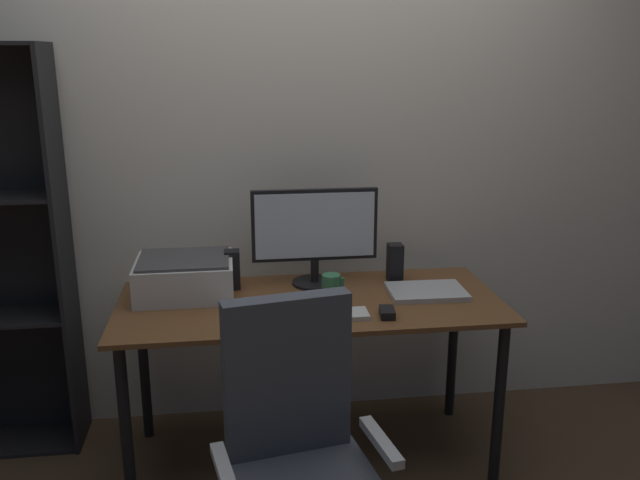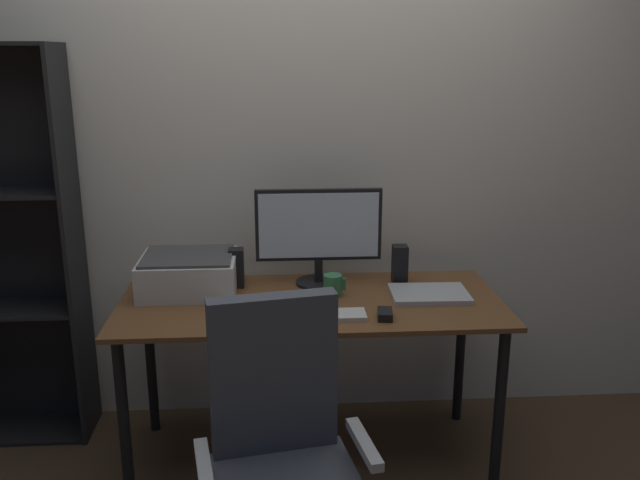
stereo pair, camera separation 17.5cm
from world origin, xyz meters
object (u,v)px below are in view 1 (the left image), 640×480
keyboard (331,315)px  printer (185,276)px  desk (310,320)px  laptop (426,291)px  coffee_mug (331,285)px  speaker_left (232,269)px  speaker_right (395,263)px  monitor (315,230)px  mouse (387,313)px

keyboard → printer: printer is taller
desk → laptop: (0.50, 0.01, 0.10)m
desk → laptop: bearing=1.2°
desk → keyboard: bearing=-73.5°
coffee_mug → speaker_left: size_ratio=0.55×
laptop → speaker_right: 0.22m
keyboard → printer: bearing=149.5°
keyboard → speaker_left: speaker_left is taller
speaker_left → printer: bearing=-165.9°
keyboard → laptop: bearing=24.8°
monitor → speaker_right: 0.39m
keyboard → mouse: size_ratio=3.02×
speaker_left → mouse: bearing=-34.7°
coffee_mug → speaker_left: 0.43m
mouse → speaker_left: 0.72m
desk → speaker_left: 0.41m
printer → coffee_mug: bearing=-9.1°
desk → laptop: laptop is taller
keyboard → mouse: 0.22m
desk → mouse: (0.27, -0.21, 0.10)m
speaker_right → keyboard: bearing=-131.9°
desk → coffee_mug: bearing=26.5°
mouse → speaker_left: size_ratio=0.56×
monitor → coffee_mug: size_ratio=5.84×
coffee_mug → laptop: 0.40m
desk → keyboard: 0.22m
coffee_mug → laptop: coffee_mug is taller
monitor → coffee_mug: monitor is taller
monitor → mouse: monitor is taller
monitor → laptop: (0.45, -0.19, -0.23)m
speaker_right → coffee_mug: bearing=-154.6°
laptop → speaker_left: bearing=168.8°
mouse → speaker_left: (-0.59, 0.41, 0.07)m
laptop → speaker_right: bearing=118.5°
mouse → coffee_mug: 0.32m
laptop → monitor: bearing=158.6°
desk → speaker_left: size_ratio=9.25×
coffee_mug → laptop: (0.40, -0.04, -0.03)m
speaker_left → speaker_right: size_ratio=1.00×
keyboard → laptop: size_ratio=0.91×
coffee_mug → speaker_right: speaker_right is taller
laptop → speaker_left: size_ratio=1.88×
coffee_mug → speaker_right: (0.31, 0.15, 0.04)m
coffee_mug → speaker_right: bearing=25.4°
speaker_left → desk: bearing=-31.9°
keyboard → monitor: bearing=91.7°
coffee_mug → monitor: bearing=107.8°
laptop → speaker_left: (-0.81, 0.18, 0.07)m
mouse → desk: bearing=149.3°
monitor → keyboard: monitor is taller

